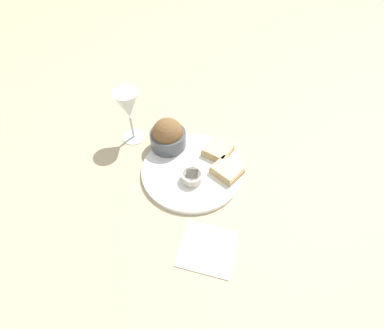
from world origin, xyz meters
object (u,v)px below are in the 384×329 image
(cheese_toast_far, at_px, (227,170))
(napkin, at_px, (207,248))
(sauce_ramekin, at_px, (192,176))
(wine_glass, at_px, (128,107))
(salad_bowl, at_px, (168,136))
(cheese_toast_near, at_px, (218,150))

(cheese_toast_far, relative_size, napkin, 0.59)
(sauce_ramekin, xyz_separation_m, wine_glass, (-0.26, 0.07, 0.10))
(salad_bowl, xyz_separation_m, wine_glass, (-0.13, -0.01, 0.07))
(cheese_toast_near, relative_size, cheese_toast_far, 0.86)
(wine_glass, relative_size, napkin, 1.12)
(cheese_toast_near, height_order, cheese_toast_far, same)
(sauce_ramekin, distance_m, wine_glass, 0.29)
(cheese_toast_near, xyz_separation_m, cheese_toast_far, (0.06, -0.06, -0.00))
(sauce_ramekin, height_order, napkin, sauce_ramekin)
(cheese_toast_near, bearing_deg, sauce_ramekin, -97.64)
(sauce_ramekin, height_order, wine_glass, wine_glass)
(salad_bowl, relative_size, cheese_toast_near, 1.38)
(wine_glass, height_order, napkin, wine_glass)
(salad_bowl, xyz_separation_m, napkin, (0.27, -0.24, -0.05))
(napkin, bearing_deg, cheese_toast_near, 111.69)
(cheese_toast_far, bearing_deg, cheese_toast_near, 134.76)
(cheese_toast_far, bearing_deg, wine_glass, -179.94)
(cheese_toast_near, distance_m, cheese_toast_far, 0.08)
(salad_bowl, xyz_separation_m, cheese_toast_far, (0.21, -0.01, -0.03))
(cheese_toast_near, height_order, napkin, cheese_toast_near)
(cheese_toast_far, height_order, napkin, cheese_toast_far)
(cheese_toast_near, distance_m, wine_glass, 0.30)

